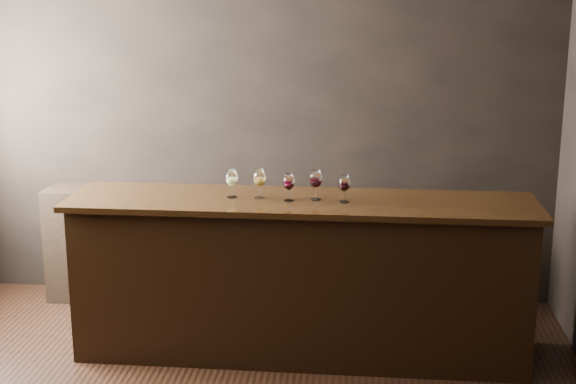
# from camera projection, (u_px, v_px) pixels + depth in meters

# --- Properties ---
(room_shell) EXTENTS (5.02, 4.52, 2.81)m
(room_shell) POSITION_uv_depth(u_px,v_px,m) (148.00, 122.00, 4.42)
(room_shell) COLOR black
(room_shell) RESTS_ON ground
(bar_counter) EXTENTS (3.12, 0.69, 1.09)m
(bar_counter) POSITION_uv_depth(u_px,v_px,m) (301.00, 280.00, 5.62)
(bar_counter) COLOR black
(bar_counter) RESTS_ON ground
(bar_top) EXTENTS (3.22, 0.76, 0.04)m
(bar_top) POSITION_uv_depth(u_px,v_px,m) (301.00, 202.00, 5.48)
(bar_top) COLOR black
(bar_top) RESTS_ON bar_counter
(back_bar_shelf) EXTENTS (2.63, 0.40, 0.95)m
(back_bar_shelf) POSITION_uv_depth(u_px,v_px,m) (206.00, 247.00, 6.60)
(back_bar_shelf) COLOR black
(back_bar_shelf) RESTS_ON ground
(glass_white) EXTENTS (0.08, 0.08, 0.20)m
(glass_white) POSITION_uv_depth(u_px,v_px,m) (232.00, 179.00, 5.51)
(glass_white) COLOR white
(glass_white) RESTS_ON bar_top
(glass_amber) EXTENTS (0.09, 0.09, 0.20)m
(glass_amber) POSITION_uv_depth(u_px,v_px,m) (260.00, 179.00, 5.48)
(glass_amber) COLOR white
(glass_amber) RESTS_ON bar_top
(glass_red_a) EXTENTS (0.08, 0.08, 0.19)m
(glass_red_a) POSITION_uv_depth(u_px,v_px,m) (289.00, 182.00, 5.42)
(glass_red_a) COLOR white
(glass_red_a) RESTS_ON bar_top
(glass_red_b) EXTENTS (0.09, 0.09, 0.21)m
(glass_red_b) POSITION_uv_depth(u_px,v_px,m) (316.00, 180.00, 5.44)
(glass_red_b) COLOR white
(glass_red_b) RESTS_ON bar_top
(glass_red_c) EXTENTS (0.08, 0.08, 0.19)m
(glass_red_c) POSITION_uv_depth(u_px,v_px,m) (344.00, 184.00, 5.38)
(glass_red_c) COLOR white
(glass_red_c) RESTS_ON bar_top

